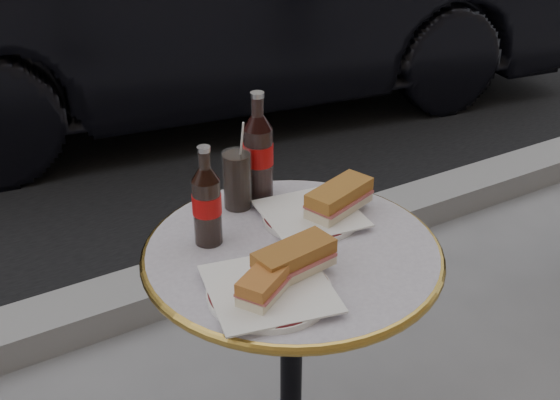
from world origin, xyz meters
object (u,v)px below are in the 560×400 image
plate_left (269,292)px  plate_right (311,216)px  cola_bottle_left (206,196)px  cola_bottle_right (258,145)px  cola_glass (237,180)px  bistro_table (291,381)px

plate_left → plate_right: plate_left is taller
cola_bottle_left → cola_bottle_right: cola_bottle_right is taller
plate_left → cola_glass: (0.11, 0.33, 0.06)m
plate_right → cola_bottle_left: bearing=172.8°
plate_left → cola_glass: 0.35m
bistro_table → cola_glass: size_ratio=5.46×
cola_bottle_right → plate_left: bearing=-116.3°
plate_right → cola_glass: size_ratio=1.60×
cola_glass → cola_bottle_right: bearing=20.5°
plate_left → cola_bottle_right: cola_bottle_right is taller
bistro_table → cola_bottle_right: (0.05, 0.24, 0.49)m
plate_right → cola_glass: 0.18m
plate_left → cola_glass: size_ratio=1.74×
bistro_table → cola_bottle_right: bearing=77.5°
cola_bottle_right → plate_right: bearing=-74.6°
cola_bottle_right → cola_glass: (-0.07, -0.03, -0.06)m
plate_left → cola_bottle_left: cola_bottle_left is taller
cola_bottle_left → cola_glass: size_ratio=1.62×
cola_bottle_right → cola_glass: size_ratio=1.88×
bistro_table → cola_bottle_left: size_ratio=3.36×
bistro_table → cola_glass: 0.48m
plate_left → cola_bottle_left: size_ratio=1.08×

